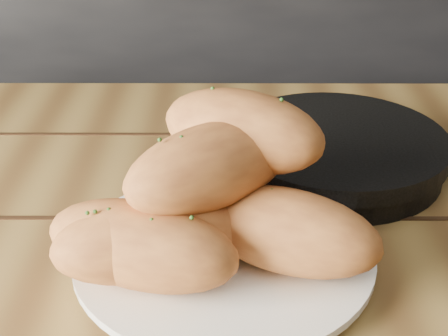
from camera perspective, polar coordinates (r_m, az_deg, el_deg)
counter at (r=1.69m, az=18.89°, el=4.38°), size 2.80×0.60×0.90m
plate at (r=0.59m, az=-0.01°, el=-7.83°), size 0.28×0.28×0.02m
bread_rolls at (r=0.55m, az=-1.40°, el=-2.81°), size 0.31×0.26×0.14m
skillet at (r=0.75m, az=10.38°, el=1.55°), size 0.39×0.26×0.05m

